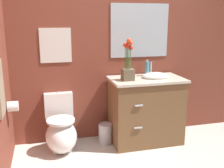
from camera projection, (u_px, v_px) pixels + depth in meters
name	position (u px, v px, depth m)	size (l,w,h in m)	color
wall_back	(134.00, 46.00, 3.60)	(4.40, 0.05, 2.50)	brown
toilet	(61.00, 132.00, 3.31)	(0.38, 0.59, 0.69)	white
vanity_cabinet	(146.00, 109.00, 3.51)	(0.94, 0.56, 1.05)	brown
flower_vase	(128.00, 64.00, 3.25)	(0.14, 0.14, 0.51)	brown
soap_bottle	(147.00, 69.00, 3.52)	(0.06, 0.06, 0.21)	teal
trash_bin	(105.00, 133.00, 3.51)	(0.18, 0.18, 0.27)	#B7B7BC
wall_poster	(56.00, 45.00, 3.31)	(0.39, 0.01, 0.43)	silver
wall_mirror	(140.00, 31.00, 3.54)	(0.80, 0.01, 0.70)	#B2BCC6
hanging_towel	(0.00, 88.00, 2.48)	(0.03, 0.28, 0.52)	gray
toilet_paper_roll	(13.00, 106.00, 2.89)	(0.11, 0.11, 0.11)	white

